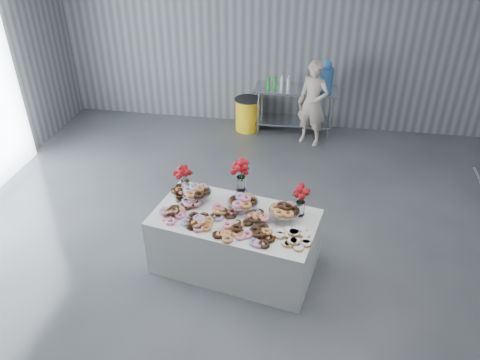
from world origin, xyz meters
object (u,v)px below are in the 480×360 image
Objects in this scene: display_table at (235,241)px; water_jug at (325,76)px; trash_barrel at (248,114)px; prep_table at (295,103)px; person at (313,104)px.

display_table is 3.43× the size of water_jug.
water_jug is 0.87× the size of trash_barrel.
water_jug reaches higher than trash_barrel.
water_jug is 1.62m from trash_barrel.
prep_table is at bearing 83.27° from display_table.
trash_barrel is at bearing -180.00° from water_jug.
water_jug is 0.54m from person.
water_jug is at bearing 85.45° from person.
display_table is at bearing -96.73° from prep_table.
prep_table is 2.71× the size of water_jug.
trash_barrel is at bearing -173.09° from person.
display_table is at bearing -103.98° from water_jug.
water_jug is at bearing 0.00° from trash_barrel.
person is at bearing -46.53° from prep_table.
prep_table is 2.37× the size of trash_barrel.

